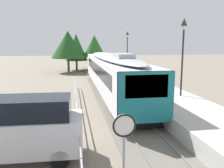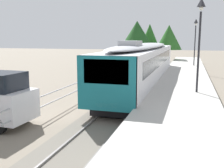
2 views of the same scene
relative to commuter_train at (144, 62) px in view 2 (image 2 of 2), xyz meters
The scene contains 9 objects.
ground_plane 5.65m from the commuter_train, 125.01° to the right, with size 160.00×160.00×0.00m, color slate.
track_rails 4.78m from the commuter_train, 90.00° to the right, with size 3.20×60.00×0.14m.
commuter_train is the anchor object (origin of this frame).
station_platform 5.64m from the commuter_train, 52.81° to the right, with size 3.90×60.00×0.90m, color #B7B5AD.
platform_lamp_mid_platform 7.25m from the commuter_train, 53.13° to the right, with size 0.34×0.34×5.35m.
platform_lamp_far_end 12.06m from the commuter_train, 69.73° to the left, with size 0.34×0.34×5.35m.
tree_behind_carpark 18.26m from the commuter_train, 102.89° to the left, with size 5.36×5.36×6.59m.
tree_behind_station_far 21.30m from the commuter_train, 97.23° to the left, with size 3.88×3.88×6.32m.
tree_distant_left 20.22m from the commuter_train, 88.90° to the left, with size 3.96×3.96×6.06m.
Camera 2 is at (3.63, 4.75, 4.00)m, focal length 42.59 mm.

